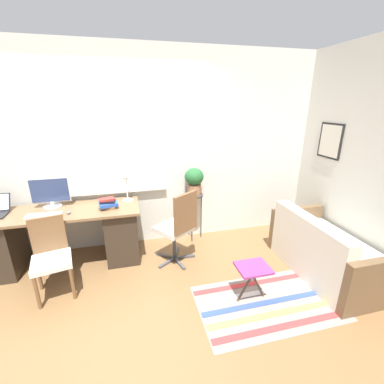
{
  "coord_description": "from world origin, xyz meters",
  "views": [
    {
      "loc": [
        0.17,
        -2.86,
        1.99
      ],
      "look_at": [
        0.93,
        0.16,
        0.9
      ],
      "focal_mm": 24.0,
      "sensor_mm": 36.0,
      "label": 1
    }
  ],
  "objects_px": {
    "keyboard": "(44,215)",
    "book_stack": "(108,204)",
    "desk_lamp": "(127,184)",
    "folding_stool": "(253,271)",
    "office_chair_swivel": "(178,226)",
    "couch_loveseat": "(325,253)",
    "plant_stand": "(194,200)",
    "desk_chair_wooden": "(51,255)",
    "potted_plant": "(194,180)",
    "mouse": "(69,212)",
    "monitor": "(50,193)"
  },
  "relations": [
    {
      "from": "mouse",
      "to": "plant_stand",
      "type": "distance_m",
      "value": 1.68
    },
    {
      "from": "monitor",
      "to": "mouse",
      "type": "distance_m",
      "value": 0.4
    },
    {
      "from": "keyboard",
      "to": "desk_lamp",
      "type": "relative_size",
      "value": 1.07
    },
    {
      "from": "monitor",
      "to": "desk_lamp",
      "type": "distance_m",
      "value": 0.92
    },
    {
      "from": "monitor",
      "to": "plant_stand",
      "type": "distance_m",
      "value": 1.89
    },
    {
      "from": "monitor",
      "to": "desk_lamp",
      "type": "relative_size",
      "value": 1.26
    },
    {
      "from": "mouse",
      "to": "plant_stand",
      "type": "height_order",
      "value": "mouse"
    },
    {
      "from": "keyboard",
      "to": "plant_stand",
      "type": "bearing_deg",
      "value": 10.8
    },
    {
      "from": "monitor",
      "to": "office_chair_swivel",
      "type": "height_order",
      "value": "monitor"
    },
    {
      "from": "desk_chair_wooden",
      "to": "office_chair_swivel",
      "type": "bearing_deg",
      "value": -3.88
    },
    {
      "from": "desk_lamp",
      "to": "office_chair_swivel",
      "type": "bearing_deg",
      "value": -38.68
    },
    {
      "from": "desk_chair_wooden",
      "to": "plant_stand",
      "type": "relative_size",
      "value": 1.18
    },
    {
      "from": "keyboard",
      "to": "book_stack",
      "type": "xyz_separation_m",
      "value": [
        0.71,
        0.06,
        0.05
      ]
    },
    {
      "from": "desk_lamp",
      "to": "book_stack",
      "type": "height_order",
      "value": "desk_lamp"
    },
    {
      "from": "desk_lamp",
      "to": "book_stack",
      "type": "distance_m",
      "value": 0.36
    },
    {
      "from": "office_chair_swivel",
      "to": "potted_plant",
      "type": "height_order",
      "value": "potted_plant"
    },
    {
      "from": "book_stack",
      "to": "couch_loveseat",
      "type": "distance_m",
      "value": 2.73
    },
    {
      "from": "desk_lamp",
      "to": "potted_plant",
      "type": "height_order",
      "value": "potted_plant"
    },
    {
      "from": "couch_loveseat",
      "to": "plant_stand",
      "type": "height_order",
      "value": "couch_loveseat"
    },
    {
      "from": "office_chair_swivel",
      "to": "book_stack",
      "type": "bearing_deg",
      "value": -51.94
    },
    {
      "from": "mouse",
      "to": "folding_stool",
      "type": "relative_size",
      "value": 0.17
    },
    {
      "from": "mouse",
      "to": "potted_plant",
      "type": "height_order",
      "value": "potted_plant"
    },
    {
      "from": "couch_loveseat",
      "to": "plant_stand",
      "type": "relative_size",
      "value": 1.95
    },
    {
      "from": "desk_chair_wooden",
      "to": "office_chair_swivel",
      "type": "height_order",
      "value": "office_chair_swivel"
    },
    {
      "from": "plant_stand",
      "to": "office_chair_swivel",
      "type": "bearing_deg",
      "value": -122.4
    },
    {
      "from": "plant_stand",
      "to": "folding_stool",
      "type": "height_order",
      "value": "plant_stand"
    },
    {
      "from": "office_chair_swivel",
      "to": "mouse",
      "type": "bearing_deg",
      "value": -43.17
    },
    {
      "from": "desk_chair_wooden",
      "to": "folding_stool",
      "type": "xyz_separation_m",
      "value": [
        2.04,
        -0.64,
        -0.1
      ]
    },
    {
      "from": "book_stack",
      "to": "desk_chair_wooden",
      "type": "bearing_deg",
      "value": -141.16
    },
    {
      "from": "monitor",
      "to": "potted_plant",
      "type": "xyz_separation_m",
      "value": [
        1.87,
        0.09,
        0.01
      ]
    },
    {
      "from": "monitor",
      "to": "folding_stool",
      "type": "height_order",
      "value": "monitor"
    },
    {
      "from": "keyboard",
      "to": "plant_stand",
      "type": "relative_size",
      "value": 0.54
    },
    {
      "from": "couch_loveseat",
      "to": "potted_plant",
      "type": "xyz_separation_m",
      "value": [
        -1.33,
        1.2,
        0.68
      ]
    },
    {
      "from": "office_chair_swivel",
      "to": "couch_loveseat",
      "type": "bearing_deg",
      "value": 124.59
    },
    {
      "from": "desk_chair_wooden",
      "to": "potted_plant",
      "type": "relative_size",
      "value": 2.16
    },
    {
      "from": "desk_lamp",
      "to": "office_chair_swivel",
      "type": "xyz_separation_m",
      "value": [
        0.59,
        -0.47,
        -0.46
      ]
    },
    {
      "from": "desk_lamp",
      "to": "desk_chair_wooden",
      "type": "height_order",
      "value": "desk_lamp"
    },
    {
      "from": "monitor",
      "to": "desk_chair_wooden",
      "type": "height_order",
      "value": "monitor"
    },
    {
      "from": "book_stack",
      "to": "office_chair_swivel",
      "type": "bearing_deg",
      "value": -17.4
    },
    {
      "from": "desk_lamp",
      "to": "folding_stool",
      "type": "height_order",
      "value": "desk_lamp"
    },
    {
      "from": "desk_lamp",
      "to": "potted_plant",
      "type": "xyz_separation_m",
      "value": [
        0.94,
        0.09,
        -0.03
      ]
    },
    {
      "from": "plant_stand",
      "to": "keyboard",
      "type": "bearing_deg",
      "value": -169.2
    },
    {
      "from": "desk_chair_wooden",
      "to": "couch_loveseat",
      "type": "height_order",
      "value": "desk_chair_wooden"
    },
    {
      "from": "keyboard",
      "to": "desk_chair_wooden",
      "type": "xyz_separation_m",
      "value": [
        0.12,
        -0.41,
        -0.3
      ]
    },
    {
      "from": "desk_lamp",
      "to": "plant_stand",
      "type": "xyz_separation_m",
      "value": [
        0.94,
        0.09,
        -0.35
      ]
    },
    {
      "from": "mouse",
      "to": "couch_loveseat",
      "type": "distance_m",
      "value": 3.12
    },
    {
      "from": "desk_lamp",
      "to": "couch_loveseat",
      "type": "relative_size",
      "value": 0.26
    },
    {
      "from": "desk_lamp",
      "to": "monitor",
      "type": "bearing_deg",
      "value": -179.78
    },
    {
      "from": "mouse",
      "to": "potted_plant",
      "type": "bearing_deg",
      "value": 12.66
    },
    {
      "from": "book_stack",
      "to": "monitor",
      "type": "bearing_deg",
      "value": 163.03
    }
  ]
}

